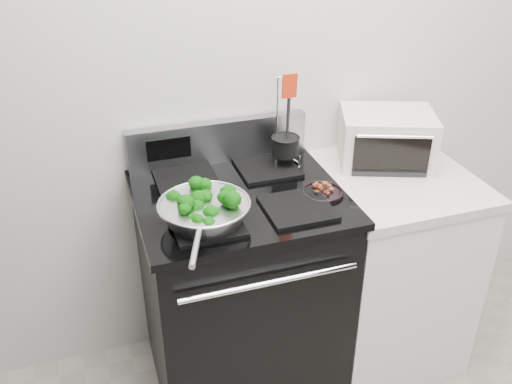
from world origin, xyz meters
name	(u,v)px	position (x,y,z in m)	size (l,w,h in m)	color
back_wall	(284,60)	(0.00, 1.75, 1.35)	(4.00, 0.02, 2.70)	silver
gas_range	(241,289)	(-0.30, 1.41, 0.49)	(0.79, 0.69, 1.13)	black
counter	(384,264)	(0.39, 1.41, 0.46)	(0.62, 0.68, 0.92)	white
skillet	(204,210)	(-0.47, 1.26, 1.00)	(0.33, 0.50, 0.07)	silver
broccoli_pile	(204,205)	(-0.47, 1.26, 1.02)	(0.26, 0.26, 0.09)	black
bacon_plate	(323,190)	(0.00, 1.32, 0.97)	(0.16, 0.16, 0.04)	black
utensil_holder	(285,151)	(-0.05, 1.58, 1.02)	(0.13, 0.13, 0.40)	silver
toaster_oven	(386,138)	(0.40, 1.55, 1.03)	(0.46, 0.41, 0.22)	beige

